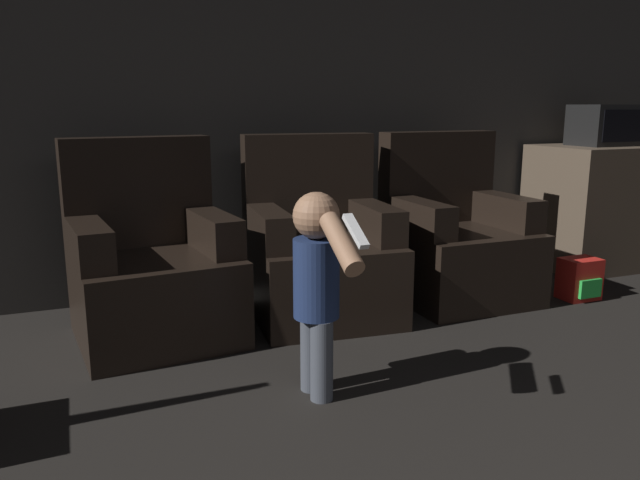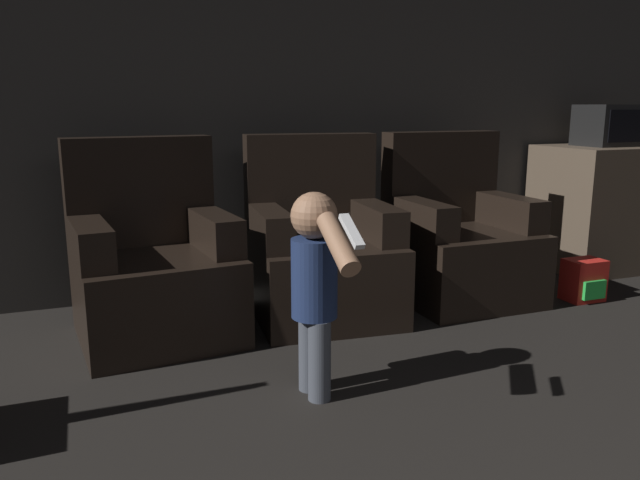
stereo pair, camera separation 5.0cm
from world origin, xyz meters
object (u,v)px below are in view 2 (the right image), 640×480
Objects in this scene: armchair_left at (154,270)px; person_toddler at (315,279)px; microwave at (616,125)px; armchair_middle at (321,255)px; toy_backpack at (584,280)px; armchair_right at (458,242)px.

armchair_left is 1.20× the size of person_toddler.
person_toddler is at bearing -66.91° from armchair_left.
person_toddler is 3.15m from microwave.
armchair_left is at bearing -174.80° from armchair_middle.
armchair_left is 3.96× the size of toy_backpack.
microwave is at bearing 10.63° from armchair_right.
person_toddler is at bearing -143.53° from armchair_right.
microwave is at bearing 38.55° from toy_backpack.
armchair_right reaches higher than person_toddler.
armchair_middle is 1.91× the size of microwave.
person_toddler reaches higher than toy_backpack.
armchair_right is at bearing -5.66° from armchair_left.
microwave reaches higher than armchair_middle.
armchair_left and armchair_middle have the same top height.
microwave is (3.38, 0.28, 0.71)m from armchair_left.
person_toddler is 3.31× the size of toy_backpack.
armchair_right is 1.20× the size of person_toddler.
armchair_left is at bearing -175.28° from microwave.
armchair_left is at bearing 26.19° from person_toddler.
armchair_middle is 3.96× the size of toy_backpack.
toy_backpack is at bearing -13.40° from armchair_left.
toy_backpack is (2.04, 0.63, -0.38)m from person_toddler.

